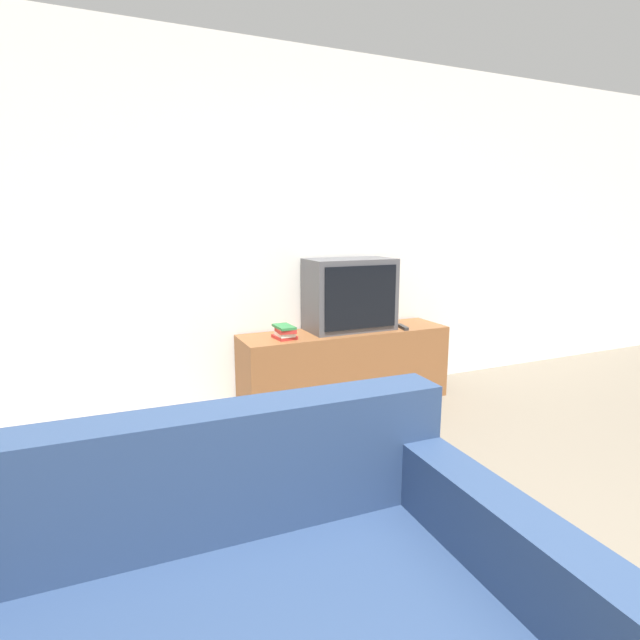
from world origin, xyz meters
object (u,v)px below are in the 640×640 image
object	(u,v)px
tv_stand	(345,367)
television	(350,294)
remote_on_stand	(403,327)
book_stack	(285,332)

from	to	relation	value
tv_stand	television	distance (m)	0.56
tv_stand	remote_on_stand	world-z (taller)	remote_on_stand
tv_stand	remote_on_stand	distance (m)	0.54
television	remote_on_stand	xyz separation A→B (m)	(0.39, -0.15, -0.26)
tv_stand	remote_on_stand	bearing A→B (deg)	-14.61
tv_stand	book_stack	size ratio (longest dim) A/B	8.10
tv_stand	book_stack	world-z (taller)	book_stack
television	book_stack	size ratio (longest dim) A/B	3.30
remote_on_stand	book_stack	bearing A→B (deg)	176.69
tv_stand	television	bearing A→B (deg)	33.37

